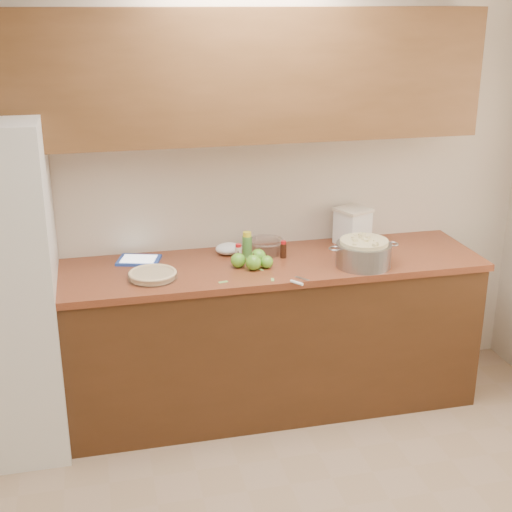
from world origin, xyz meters
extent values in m
plane|color=beige|center=(0.00, 1.80, 1.30)|extent=(3.60, 0.00, 3.60)
cube|color=#462713|center=(0.00, 1.48, 0.44)|extent=(2.60, 0.65, 0.88)
cube|color=#974529|center=(0.00, 1.48, 0.90)|extent=(2.64, 0.68, 0.04)
cube|color=brown|center=(0.00, 1.63, 1.95)|extent=(2.60, 0.34, 0.70)
cylinder|color=silver|center=(-0.59, 1.36, 0.94)|extent=(0.27, 0.27, 0.04)
cylinder|color=beige|center=(-0.59, 1.36, 0.94)|extent=(0.24, 0.24, 0.03)
torus|color=beige|center=(-0.59, 1.36, 0.95)|extent=(0.26, 0.26, 0.02)
cylinder|color=gray|center=(0.59, 1.29, 0.99)|extent=(0.31, 0.31, 0.13)
torus|color=gray|center=(0.42, 1.29, 1.04)|extent=(0.07, 0.07, 0.01)
torus|color=gray|center=(0.76, 1.29, 1.04)|extent=(0.07, 0.07, 0.01)
cylinder|color=beige|center=(0.59, 1.29, 1.00)|extent=(0.27, 0.27, 0.14)
cube|color=white|center=(0.66, 1.67, 1.02)|extent=(0.22, 0.22, 0.21)
cube|color=beige|center=(0.66, 1.67, 1.14)|extent=(0.24, 0.24, 0.02)
cube|color=#2447AF|center=(-0.64, 1.65, 0.93)|extent=(0.28, 0.24, 0.01)
cube|color=white|center=(-0.64, 1.65, 0.94)|extent=(0.22, 0.19, 0.00)
cube|color=gray|center=(0.19, 1.18, 0.92)|extent=(0.07, 0.08, 0.00)
cylinder|color=white|center=(0.14, 1.11, 0.93)|extent=(0.06, 0.07, 0.02)
cylinder|color=#4C8C38|center=(-0.02, 1.58, 0.98)|extent=(0.06, 0.06, 0.13)
cylinder|color=yellow|center=(-0.02, 1.58, 1.06)|extent=(0.05, 0.05, 0.03)
cylinder|color=beige|center=(-0.08, 1.55, 0.96)|extent=(0.04, 0.04, 0.08)
cylinder|color=red|center=(-0.08, 1.55, 1.01)|extent=(0.03, 0.03, 0.02)
cylinder|color=black|center=(0.18, 1.53, 0.96)|extent=(0.04, 0.04, 0.08)
cylinder|color=red|center=(0.18, 1.53, 1.01)|extent=(0.03, 0.03, 0.02)
cylinder|color=silver|center=(0.11, 1.63, 0.96)|extent=(0.20, 0.20, 0.08)
torus|color=silver|center=(0.11, 1.63, 0.99)|extent=(0.22, 0.22, 0.01)
ellipsoid|color=white|center=(-0.11, 1.66, 0.95)|extent=(0.18, 0.16, 0.07)
sphere|color=#5BA627|center=(-0.10, 1.43, 0.96)|extent=(0.08, 0.08, 0.08)
cylinder|color=#3F2D19|center=(-0.10, 1.43, 1.01)|extent=(0.01, 0.01, 0.01)
sphere|color=#5BA627|center=(0.02, 1.47, 0.96)|extent=(0.08, 0.08, 0.08)
cylinder|color=#3F2D19|center=(0.02, 1.47, 1.01)|extent=(0.01, 0.01, 0.01)
sphere|color=#5BA627|center=(-0.03, 1.37, 0.96)|extent=(0.09, 0.09, 0.09)
cylinder|color=#3F2D19|center=(-0.03, 1.37, 1.01)|extent=(0.01, 0.01, 0.01)
sphere|color=#5BA627|center=(0.05, 1.38, 0.96)|extent=(0.07, 0.07, 0.07)
cylinder|color=#3F2D19|center=(0.05, 1.38, 1.00)|extent=(0.01, 0.01, 0.01)
cube|color=#91C560|center=(0.03, 1.20, 0.92)|extent=(0.02, 0.04, 0.00)
cube|color=#91C560|center=(0.01, 1.36, 0.92)|extent=(0.03, 0.03, 0.00)
cube|color=#91C560|center=(-0.23, 1.23, 0.92)|extent=(0.05, 0.03, 0.00)
cube|color=#91C560|center=(-0.04, 1.43, 0.92)|extent=(0.04, 0.03, 0.00)
camera|label=1|loc=(-0.86, -2.23, 2.33)|focal=50.00mm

